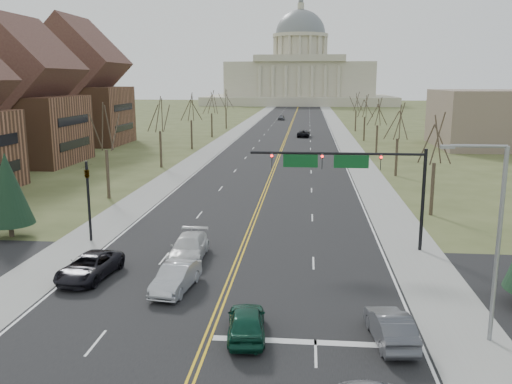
% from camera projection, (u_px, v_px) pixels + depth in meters
% --- Properties ---
extents(ground, '(600.00, 600.00, 0.00)m').
position_uv_depth(ground, '(211.00, 328.00, 26.20)').
color(ground, '#434C26').
rests_on(ground, ground).
extents(road, '(20.00, 380.00, 0.01)m').
position_uv_depth(road, '(290.00, 128.00, 133.41)').
color(road, black).
rests_on(road, ground).
extents(cross_road, '(120.00, 14.00, 0.01)m').
position_uv_depth(cross_road, '(229.00, 283.00, 32.05)').
color(cross_road, black).
rests_on(cross_road, ground).
extents(sidewalk_left, '(4.00, 380.00, 0.03)m').
position_uv_depth(sidewalk_left, '(241.00, 128.00, 134.53)').
color(sidewalk_left, gray).
rests_on(sidewalk_left, ground).
extents(sidewalk_right, '(4.00, 380.00, 0.03)m').
position_uv_depth(sidewalk_right, '(339.00, 129.00, 132.29)').
color(sidewalk_right, gray).
rests_on(sidewalk_right, ground).
extents(center_line, '(0.42, 380.00, 0.01)m').
position_uv_depth(center_line, '(290.00, 128.00, 133.41)').
color(center_line, gold).
rests_on(center_line, road).
extents(edge_line_left, '(0.15, 380.00, 0.01)m').
position_uv_depth(edge_line_left, '(250.00, 128.00, 134.32)').
color(edge_line_left, silver).
rests_on(edge_line_left, road).
extents(edge_line_right, '(0.15, 380.00, 0.01)m').
position_uv_depth(edge_line_right, '(330.00, 129.00, 132.50)').
color(edge_line_right, silver).
rests_on(edge_line_right, road).
extents(stop_bar, '(9.50, 0.50, 0.01)m').
position_uv_depth(stop_bar, '(315.00, 342.00, 24.76)').
color(stop_bar, silver).
rests_on(stop_bar, road).
extents(capitol, '(90.00, 60.00, 50.00)m').
position_uv_depth(capitol, '(300.00, 75.00, 266.89)').
color(capitol, '#BCB79D').
rests_on(capitol, ground).
extents(signal_mast, '(12.12, 0.44, 7.20)m').
position_uv_depth(signal_mast, '(350.00, 169.00, 37.49)').
color(signal_mast, black).
rests_on(signal_mast, ground).
extents(signal_left, '(0.32, 0.36, 6.00)m').
position_uv_depth(signal_left, '(88.00, 192.00, 39.67)').
color(signal_left, black).
rests_on(signal_left, ground).
extents(street_light, '(2.90, 0.25, 9.07)m').
position_uv_depth(street_light, '(493.00, 231.00, 23.95)').
color(street_light, gray).
rests_on(street_light, ground).
extents(tree_r_0, '(3.74, 3.74, 8.50)m').
position_uv_depth(tree_r_0, '(436.00, 142.00, 46.82)').
color(tree_r_0, '#32291E').
rests_on(tree_r_0, ground).
extents(tree_l_0, '(3.96, 3.96, 9.00)m').
position_uv_depth(tree_l_0, '(105.00, 130.00, 53.52)').
color(tree_l_0, '#32291E').
rests_on(tree_l_0, ground).
extents(tree_r_1, '(3.74, 3.74, 8.50)m').
position_uv_depth(tree_r_1, '(398.00, 123.00, 66.31)').
color(tree_r_1, '#32291E').
rests_on(tree_r_1, ground).
extents(tree_l_1, '(3.96, 3.96, 9.00)m').
position_uv_depth(tree_l_1, '(160.00, 116.00, 73.02)').
color(tree_l_1, '#32291E').
rests_on(tree_l_1, ground).
extents(tree_r_2, '(3.74, 3.74, 8.50)m').
position_uv_depth(tree_r_2, '(378.00, 113.00, 85.80)').
color(tree_r_2, '#32291E').
rests_on(tree_r_2, ground).
extents(tree_l_2, '(3.96, 3.96, 9.00)m').
position_uv_depth(tree_l_2, '(191.00, 109.00, 92.51)').
color(tree_l_2, '#32291E').
rests_on(tree_l_2, ground).
extents(tree_r_3, '(3.74, 3.74, 8.50)m').
position_uv_depth(tree_r_3, '(365.00, 107.00, 105.30)').
color(tree_r_3, '#32291E').
rests_on(tree_r_3, ground).
extents(tree_l_3, '(3.96, 3.96, 9.00)m').
position_uv_depth(tree_l_3, '(212.00, 104.00, 112.00)').
color(tree_l_3, '#32291E').
rests_on(tree_l_3, ground).
extents(tree_r_4, '(3.74, 3.74, 8.50)m').
position_uv_depth(tree_r_4, '(356.00, 103.00, 124.79)').
color(tree_r_4, '#32291E').
rests_on(tree_r_4, ground).
extents(tree_l_4, '(3.96, 3.96, 9.00)m').
position_uv_depth(tree_l_4, '(226.00, 100.00, 131.50)').
color(tree_l_4, '#32291E').
rests_on(tree_l_4, ground).
extents(conifer_l, '(3.64, 3.64, 6.50)m').
position_uv_depth(conifer_l, '(7.00, 189.00, 40.76)').
color(conifer_l, '#32291E').
rests_on(conifer_l, ground).
extents(bldg_left_mid, '(15.10, 14.28, 20.75)m').
position_uv_depth(bldg_left_mid, '(21.00, 103.00, 76.55)').
color(bldg_left_mid, brown).
rests_on(bldg_left_mid, ground).
extents(bldg_left_far, '(17.10, 14.28, 23.25)m').
position_uv_depth(bldg_left_far, '(78.00, 92.00, 99.92)').
color(bldg_left_far, brown).
rests_on(bldg_left_far, ground).
extents(bldg_right_mass, '(25.00, 20.00, 10.00)m').
position_uv_depth(bldg_right_mass, '(510.00, 119.00, 95.53)').
color(bldg_right_mass, '#776755').
rests_on(bldg_right_mass, ground).
extents(car_nb_inner_lead, '(2.16, 4.46, 1.47)m').
position_uv_depth(car_nb_inner_lead, '(246.00, 322.00, 25.20)').
color(car_nb_inner_lead, '#0D3D2C').
rests_on(car_nb_inner_lead, road).
extents(car_nb_outer_lead, '(2.06, 4.60, 1.46)m').
position_uv_depth(car_nb_outer_lead, '(390.00, 327.00, 24.67)').
color(car_nb_outer_lead, '#48494F').
rests_on(car_nb_outer_lead, road).
extents(car_sb_inner_lead, '(2.18, 4.80, 1.53)m').
position_uv_depth(car_sb_inner_lead, '(176.00, 278.00, 30.75)').
color(car_sb_inner_lead, '#A8AAB0').
rests_on(car_sb_inner_lead, road).
extents(car_sb_outer_lead, '(3.03, 5.49, 1.46)m').
position_uv_depth(car_sb_outer_lead, '(90.00, 267.00, 32.66)').
color(car_sb_outer_lead, black).
rests_on(car_sb_outer_lead, road).
extents(car_sb_inner_second, '(2.36, 5.49, 1.58)m').
position_uv_depth(car_sb_inner_second, '(189.00, 248.00, 36.15)').
color(car_sb_inner_second, silver).
rests_on(car_sb_inner_second, road).
extents(car_far_nb, '(2.78, 5.48, 1.48)m').
position_uv_depth(car_far_nb, '(304.00, 133.00, 113.63)').
color(car_far_nb, black).
rests_on(car_far_nb, road).
extents(car_far_sb, '(1.95, 4.45, 1.49)m').
position_uv_depth(car_far_sb, '(281.00, 117.00, 161.48)').
color(car_far_sb, '#53565C').
rests_on(car_far_sb, road).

